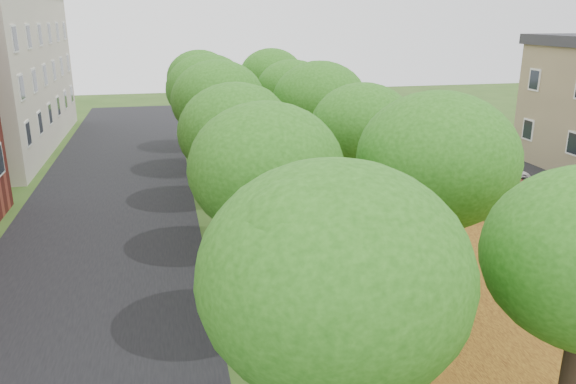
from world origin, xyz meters
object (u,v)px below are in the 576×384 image
car_grey (475,177)px  car_red (533,198)px  car_silver (572,218)px  car_white (482,175)px

car_grey → car_red: bearing=175.4°
car_silver → car_white: car_white is taller
car_white → car_grey: bearing=24.9°
car_silver → car_grey: 6.95m
car_silver → car_grey: car_silver is taller
car_silver → car_red: size_ratio=0.95×
car_grey → car_white: (0.20, -0.26, 0.15)m
car_red → car_grey: bearing=-20.4°
car_red → car_white: 4.06m
car_silver → car_grey: size_ratio=1.04×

